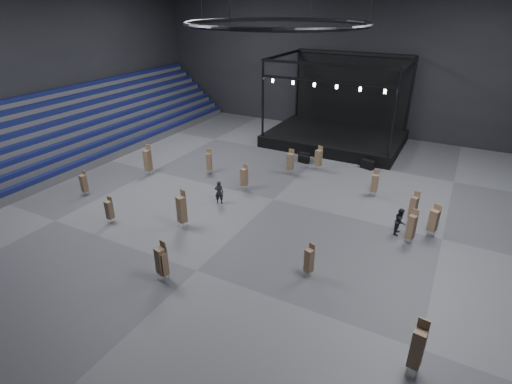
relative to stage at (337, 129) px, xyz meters
The scene contains 27 objects.
floor 16.30m from the stage, 90.00° to the right, with size 50.00×50.00×0.00m, color #4E4E51.
wall_back 8.93m from the stage, 90.00° to the left, with size 50.00×0.20×18.00m, color black.
wall_left 30.75m from the stage, 147.00° to the right, with size 0.20×42.00×18.00m, color black.
bleachers_left 28.10m from the stage, 144.71° to the right, with size 7.20×40.00×6.40m.
stage is the anchor object (origin of this frame).
truss_ring 19.93m from the stage, 90.00° to the right, with size 12.30×12.30×5.15m.
flight_case_left 7.13m from the stage, 99.10° to the right, with size 1.08×0.54×0.72m, color black.
flight_case_mid 7.74m from the stage, 96.51° to the right, with size 1.04×0.52×0.69m, color black.
flight_case_right 8.06m from the stage, 51.21° to the right, with size 1.23×0.61×0.82m, color black.
chair_stack_0 28.25m from the stage, 92.28° to the right, with size 0.48×0.48×2.16m.
chair_stack_1 13.64m from the stage, 59.78° to the right, with size 0.52×0.52×2.18m.
chair_stack_2 28.25m from the stage, 92.53° to the right, with size 0.64×0.64×2.46m.
chair_stack_3 20.94m from the stage, 125.51° to the right, with size 0.54×0.54×2.82m.
chair_stack_4 19.90m from the stage, 53.85° to the right, with size 0.67×0.67×2.28m.
chair_stack_5 15.98m from the stage, 100.80° to the right, with size 0.58×0.58×2.22m.
chair_stack_6 16.06m from the stage, 117.85° to the right, with size 0.58×0.58×2.33m.
chair_stack_7 24.84m from the stage, 76.02° to the right, with size 0.55×0.55×2.15m.
chair_stack_8 8.78m from the stage, 83.57° to the right, with size 0.65×0.65×2.29m.
chair_stack_9 10.88m from the stage, 95.04° to the right, with size 0.53×0.53×2.32m.
chair_stack_10 20.61m from the stage, 59.14° to the right, with size 0.57×0.57×2.43m.
chair_stack_11 26.45m from the stage, 109.24° to the right, with size 0.44×0.44×2.00m.
chair_stack_12 18.12m from the stage, 55.46° to the right, with size 0.57×0.57×2.45m.
chair_stack_13 30.81m from the stage, 66.35° to the right, with size 0.57×0.57×2.83m.
chair_stack_14 26.63m from the stage, 121.31° to the right, with size 0.50×0.50×2.14m.
chair_stack_15 23.36m from the stage, 99.32° to the right, with size 0.65×0.65×2.83m.
man_center 19.13m from the stage, 100.48° to the right, with size 0.69×0.45×1.89m, color black.
crew_member 19.47m from the stage, 59.94° to the right, with size 0.92×0.72×1.90m, color black.
Camera 1 is at (12.08, -25.78, 14.49)m, focal length 28.00 mm.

